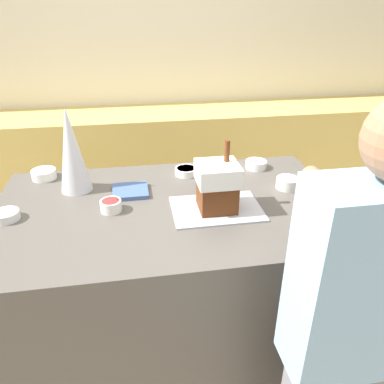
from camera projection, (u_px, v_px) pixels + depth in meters
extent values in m
plane|color=tan|center=(175.00, 347.00, 2.15)|extent=(12.00, 12.00, 0.00)
cube|color=beige|center=(143.00, 59.00, 3.36)|extent=(8.00, 0.05, 2.60)
cube|color=#DBBC60|center=(151.00, 160.00, 3.47)|extent=(6.00, 0.60, 0.90)
cube|color=#514C47|center=(173.00, 284.00, 1.94)|extent=(1.61, 0.98, 0.94)
cube|color=#B2B2BC|center=(216.00, 209.00, 1.68)|extent=(0.40, 0.28, 0.01)
cube|color=#5B2D14|center=(217.00, 195.00, 1.65)|extent=(0.16, 0.16, 0.13)
cube|color=white|center=(218.00, 174.00, 1.60)|extent=(0.18, 0.18, 0.09)
cylinder|color=#5B2D14|center=(227.00, 151.00, 1.59)|extent=(0.02, 0.02, 0.09)
cone|color=silver|center=(71.00, 150.00, 1.77)|extent=(0.15, 0.15, 0.42)
cylinder|color=silver|center=(6.00, 216.00, 1.60)|extent=(0.11, 0.11, 0.04)
cylinder|color=pink|center=(6.00, 213.00, 1.60)|extent=(0.09, 0.09, 0.01)
cylinder|color=white|center=(256.00, 164.00, 2.09)|extent=(0.12, 0.12, 0.04)
cylinder|color=pink|center=(256.00, 162.00, 2.08)|extent=(0.10, 0.10, 0.01)
cylinder|color=white|center=(44.00, 174.00, 1.97)|extent=(0.13, 0.13, 0.05)
cylinder|color=orange|center=(43.00, 171.00, 1.96)|extent=(0.10, 0.10, 0.01)
cylinder|color=silver|center=(287.00, 183.00, 1.87)|extent=(0.11, 0.11, 0.05)
cylinder|color=yellow|center=(288.00, 179.00, 1.86)|extent=(0.09, 0.09, 0.01)
cylinder|color=white|center=(111.00, 206.00, 1.66)|extent=(0.09, 0.09, 0.05)
cylinder|color=red|center=(111.00, 202.00, 1.66)|extent=(0.08, 0.08, 0.01)
cylinder|color=white|center=(186.00, 171.00, 2.02)|extent=(0.12, 0.12, 0.04)
cylinder|color=orange|center=(186.00, 169.00, 2.01)|extent=(0.10, 0.10, 0.01)
cube|color=#3F598C|center=(130.00, 191.00, 1.83)|extent=(0.17, 0.17, 0.02)
cube|color=#8CB7E0|center=(369.00, 281.00, 1.04)|extent=(0.42, 0.19, 0.61)
cylinder|color=#996B4C|center=(339.00, 203.00, 1.16)|extent=(0.07, 0.42, 0.07)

